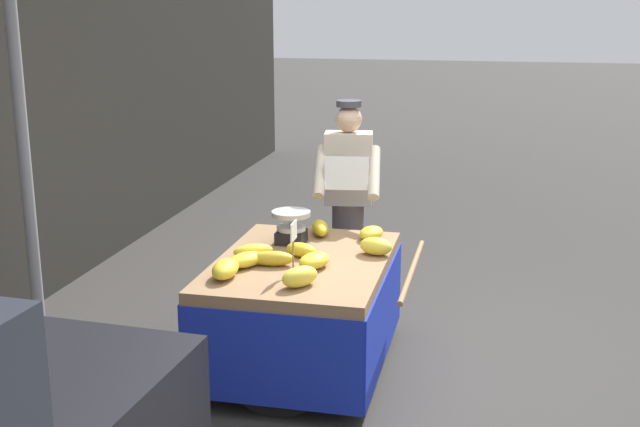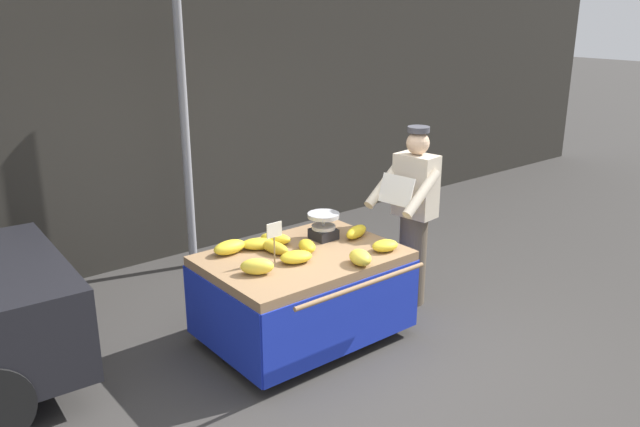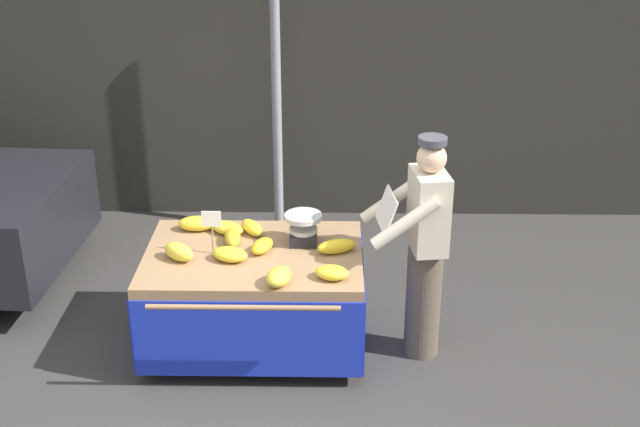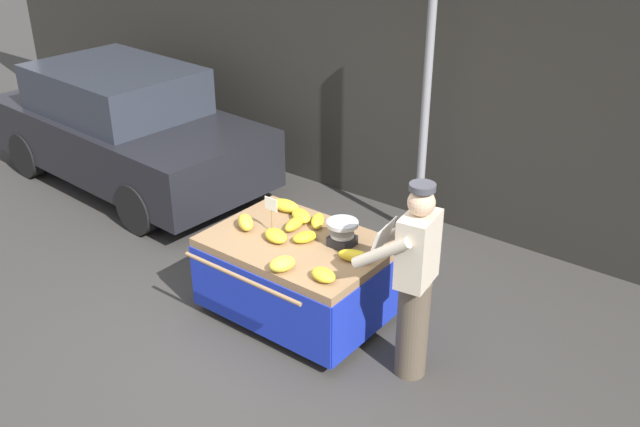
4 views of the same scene
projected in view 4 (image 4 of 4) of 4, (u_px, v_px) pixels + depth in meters
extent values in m
plane|color=#383533|center=(262.00, 347.00, 6.22)|extent=(60.00, 60.00, 0.00)
cube|color=#2D2B26|center=(453.00, 74.00, 7.69)|extent=(16.00, 0.24, 3.46)
cylinder|color=gray|center=(425.00, 111.00, 7.45)|extent=(0.09, 0.09, 2.90)
cube|color=#93704C|center=(298.00, 244.00, 6.34)|extent=(1.59, 1.13, 0.08)
cylinder|color=black|center=(241.00, 257.00, 6.91)|extent=(0.05, 0.72, 0.72)
cylinder|color=#B7B7BC|center=(239.00, 256.00, 6.92)|extent=(0.01, 0.13, 0.13)
cylinder|color=black|center=(363.00, 309.00, 6.12)|extent=(0.05, 0.72, 0.72)
cylinder|color=#B7B7BC|center=(366.00, 310.00, 6.11)|extent=(0.01, 0.13, 0.13)
cylinder|color=#4C4742|center=(330.00, 260.00, 6.86)|extent=(0.05, 0.05, 0.71)
cube|color=#192DB2|center=(257.00, 305.00, 6.10)|extent=(1.59, 0.02, 0.60)
cube|color=#192DB2|center=(335.00, 252.00, 6.89)|extent=(1.59, 0.02, 0.60)
cube|color=#192DB2|center=(235.00, 250.00, 6.93)|extent=(0.02, 1.13, 0.60)
cube|color=#192DB2|center=(371.00, 307.00, 6.06)|extent=(0.02, 1.13, 0.60)
cylinder|color=#93704C|center=(240.00, 278.00, 5.81)|extent=(1.27, 0.04, 0.04)
cube|color=black|center=(342.00, 241.00, 6.22)|extent=(0.20, 0.20, 0.09)
cylinder|color=#B7B7BC|center=(342.00, 231.00, 6.18)|extent=(0.02, 0.02, 0.11)
cylinder|color=#B7B7BC|center=(342.00, 223.00, 6.14)|extent=(0.28, 0.28, 0.04)
cylinder|color=#B7B7BC|center=(342.00, 234.00, 6.19)|extent=(0.21, 0.21, 0.03)
cylinder|color=#997A51|center=(272.00, 221.00, 6.42)|extent=(0.01, 0.01, 0.22)
cube|color=white|center=(271.00, 204.00, 6.34)|extent=(0.14, 0.01, 0.12)
ellipsoid|color=yellow|center=(276.00, 236.00, 6.30)|extent=(0.30, 0.25, 0.10)
ellipsoid|color=yellow|center=(246.00, 222.00, 6.50)|extent=(0.29, 0.26, 0.13)
ellipsoid|color=yellow|center=(286.00, 206.00, 6.82)|extent=(0.30, 0.17, 0.11)
ellipsoid|color=yellow|center=(282.00, 264.00, 5.84)|extent=(0.22, 0.27, 0.12)
ellipsoid|color=yellow|center=(301.00, 216.00, 6.65)|extent=(0.32, 0.27, 0.09)
ellipsoid|color=gold|center=(355.00, 256.00, 5.97)|extent=(0.31, 0.20, 0.11)
ellipsoid|color=yellow|center=(323.00, 275.00, 5.72)|extent=(0.26, 0.21, 0.09)
ellipsoid|color=yellow|center=(318.00, 221.00, 6.55)|extent=(0.25, 0.30, 0.10)
ellipsoid|color=gold|center=(295.00, 224.00, 6.50)|extent=(0.16, 0.31, 0.10)
ellipsoid|color=gold|center=(305.00, 237.00, 6.28)|extent=(0.21, 0.27, 0.09)
cylinder|color=brown|center=(412.00, 328.00, 5.74)|extent=(0.26, 0.26, 0.88)
cube|color=beige|center=(418.00, 249.00, 5.41)|extent=(0.28, 0.41, 0.58)
sphere|color=#DBB28E|center=(421.00, 203.00, 5.23)|extent=(0.21, 0.21, 0.21)
cylinder|color=#3F3F47|center=(423.00, 187.00, 5.17)|extent=(0.20, 0.20, 0.05)
cylinder|color=beige|center=(381.00, 253.00, 5.34)|extent=(0.49, 0.16, 0.37)
cylinder|color=beige|center=(404.00, 230.00, 5.66)|extent=(0.49, 0.16, 0.37)
cube|color=silver|center=(382.00, 238.00, 5.53)|extent=(0.14, 0.35, 0.25)
cube|color=black|center=(129.00, 139.00, 9.08)|extent=(3.99, 1.93, 0.70)
cube|color=#2D333D|center=(115.00, 89.00, 8.89)|extent=(2.11, 1.61, 0.56)
cylinder|color=black|center=(240.00, 167.00, 9.04)|extent=(0.61, 0.22, 0.60)
cylinder|color=black|center=(138.00, 208.00, 7.98)|extent=(0.61, 0.22, 0.60)
cylinder|color=black|center=(127.00, 125.00, 10.45)|extent=(0.61, 0.22, 0.60)
cylinder|color=black|center=(27.00, 155.00, 9.40)|extent=(0.61, 0.22, 0.60)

